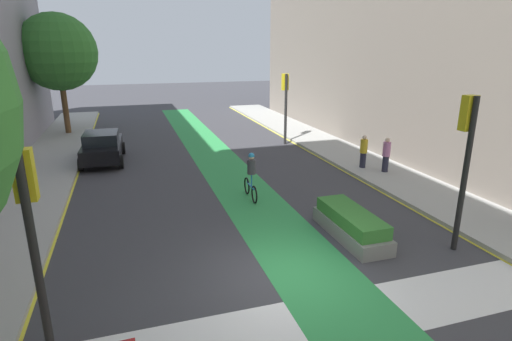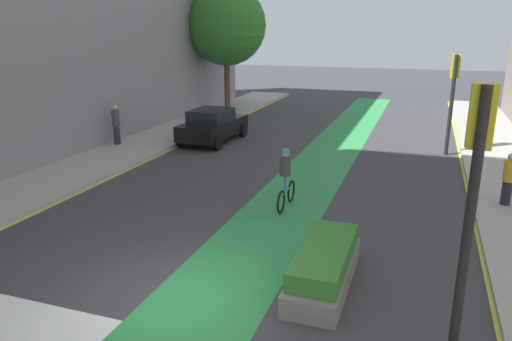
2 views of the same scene
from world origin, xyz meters
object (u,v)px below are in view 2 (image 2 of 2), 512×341
(traffic_signal_far_right, at_px, (453,85))
(median_planter, at_px, (324,266))
(traffic_signal_near_right, at_px, (475,174))
(pedestrian_sidewalk_right_b, at_px, (508,179))
(cyclist_in_lane, at_px, (286,177))
(street_tree_far, at_px, (226,25))
(pedestrian_sidewalk_left_a, at_px, (116,124))
(car_black_left_far, at_px, (213,125))

(traffic_signal_far_right, distance_m, median_planter, 13.00)
(traffic_signal_near_right, distance_m, median_planter, 3.93)
(traffic_signal_far_right, xyz_separation_m, pedestrian_sidewalk_right_b, (1.47, -6.38, -1.97))
(traffic_signal_near_right, xyz_separation_m, pedestrian_sidewalk_right_b, (1.71, 7.60, -2.15))
(cyclist_in_lane, bearing_deg, traffic_signal_far_right, 61.05)
(pedestrian_sidewalk_right_b, height_order, median_planter, pedestrian_sidewalk_right_b)
(traffic_signal_near_right, relative_size, street_tree_far, 0.58)
(traffic_signal_near_right, bearing_deg, pedestrian_sidewalk_right_b, 77.29)
(traffic_signal_far_right, xyz_separation_m, pedestrian_sidewalk_left_a, (-13.89, -3.54, -1.86))
(car_black_left_far, relative_size, street_tree_far, 0.56)
(car_black_left_far, xyz_separation_m, median_planter, (7.61, -11.35, -0.40))
(traffic_signal_near_right, relative_size, traffic_signal_far_right, 1.06)
(traffic_signal_near_right, distance_m, pedestrian_sidewalk_right_b, 8.08)
(traffic_signal_far_right, height_order, pedestrian_sidewalk_right_b, traffic_signal_far_right)
(pedestrian_sidewalk_left_a, bearing_deg, cyclist_in_lane, -28.05)
(pedestrian_sidewalk_left_a, bearing_deg, street_tree_far, 83.98)
(traffic_signal_near_right, relative_size, pedestrian_sidewalk_left_a, 2.51)
(traffic_signal_far_right, distance_m, car_black_left_far, 10.57)
(traffic_signal_far_right, height_order, street_tree_far, street_tree_far)
(street_tree_far, bearing_deg, pedestrian_sidewalk_right_b, -42.60)
(cyclist_in_lane, bearing_deg, pedestrian_sidewalk_right_b, 18.61)
(cyclist_in_lane, xyz_separation_m, pedestrian_sidewalk_left_a, (-9.22, 4.91, 0.08))
(traffic_signal_near_right, xyz_separation_m, traffic_signal_far_right, (0.24, 13.98, -0.17))
(car_black_left_far, bearing_deg, median_planter, -56.17)
(car_black_left_far, bearing_deg, traffic_signal_near_right, -51.98)
(pedestrian_sidewalk_right_b, bearing_deg, street_tree_far, 137.40)
(median_planter, bearing_deg, pedestrian_sidewalk_right_b, 55.66)
(traffic_signal_near_right, relative_size, car_black_left_far, 1.03)
(car_black_left_far, height_order, median_planter, car_black_left_far)
(car_black_left_far, distance_m, median_planter, 13.67)
(traffic_signal_far_right, bearing_deg, cyclist_in_lane, -118.95)
(cyclist_in_lane, distance_m, street_tree_far, 17.78)
(car_black_left_far, xyz_separation_m, cyclist_in_lane, (5.62, -7.33, 0.17))
(traffic_signal_near_right, bearing_deg, pedestrian_sidewalk_left_a, 142.58)
(traffic_signal_near_right, xyz_separation_m, car_black_left_far, (-10.06, 12.86, -2.28))
(street_tree_far, height_order, median_planter, street_tree_far)
(cyclist_in_lane, relative_size, pedestrian_sidewalk_right_b, 1.19)
(car_black_left_far, height_order, pedestrian_sidewalk_left_a, pedestrian_sidewalk_left_a)
(car_black_left_far, xyz_separation_m, pedestrian_sidewalk_left_a, (-3.59, -2.42, 0.25))
(pedestrian_sidewalk_left_a, distance_m, median_planter, 14.34)
(traffic_signal_near_right, height_order, median_planter, traffic_signal_near_right)
(car_black_left_far, bearing_deg, street_tree_far, 107.68)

